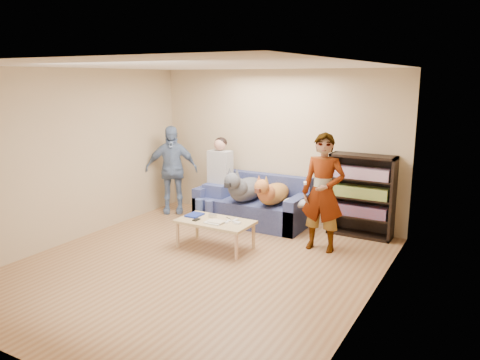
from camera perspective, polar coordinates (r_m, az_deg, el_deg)
The scene contains 27 objects.
ground at distance 6.35m, azimuth -5.42°, elevation -10.46°, with size 5.00×5.00×0.00m, color #91613D.
ceiling at distance 5.86m, azimuth -5.95°, elevation 13.70°, with size 5.00×5.00×0.00m, color white.
wall_back at distance 8.11m, azimuth 4.53°, elevation 4.14°, with size 4.50×4.50×0.00m, color tan.
wall_front at distance 4.24m, azimuth -25.52°, elevation -4.75°, with size 4.50×4.50×0.00m, color tan.
wall_left at distance 7.48m, azimuth -19.96°, elevation 2.72°, with size 5.00×5.00×0.00m, color tan.
wall_right at distance 5.05m, azimuth 15.74°, elevation -1.37°, with size 5.00×5.00×0.00m, color tan.
blanket at distance 7.54m, azimuth 6.83°, elevation -2.77°, with size 0.42×0.35×0.14m, color #A9A8AD.
person_standing_right at distance 6.77m, azimuth 10.09°, elevation -1.53°, with size 0.62×0.41×1.71m, color gray.
person_standing_left at distance 8.66m, azimuth -8.35°, elevation 1.27°, with size 0.95×0.39×1.61m, color #7A9BC3.
held_controller at distance 6.62m, azimuth 7.93°, elevation -0.36°, with size 0.04×0.12×0.03m, color white.
notebook_blue at distance 7.10m, azimuth -5.56°, elevation -4.26°, with size 0.20×0.26×0.03m, color navy.
papers at distance 6.74m, azimuth -3.14°, elevation -5.18°, with size 0.26×0.20×0.01m, color silver.
magazine at distance 6.74m, azimuth -2.83°, elevation -5.06°, with size 0.22×0.17×0.01m, color beige.
camera_silver at distance 7.00m, azimuth -3.35°, elevation -4.36°, with size 0.11×0.06×0.05m, color silver.
controller_a at distance 6.79m, azimuth -0.59°, elevation -4.97°, with size 0.04×0.13×0.03m, color white.
controller_b at distance 6.68m, azimuth -0.33°, elevation -5.25°, with size 0.09×0.06×0.03m, color white.
headphone_cup_a at distance 6.73m, azimuth -1.69°, elevation -5.17°, with size 0.07×0.07×0.02m, color white.
headphone_cup_b at distance 6.79m, azimuth -1.34°, elevation -4.99°, with size 0.07×0.07×0.02m, color white.
pen_orange at distance 6.73m, azimuth -3.92°, elevation -5.25°, with size 0.01×0.01×0.14m, color orange.
pen_black at distance 6.93m, azimuth -1.40°, elevation -4.69°, with size 0.01×0.01×0.14m, color black.
wallet at distance 6.88m, azimuth -5.34°, elevation -4.83°, with size 0.07×0.12×0.01m, color black.
sofa at distance 8.08m, azimuth 1.59°, elevation -3.26°, with size 1.90×0.85×0.82m.
person_seated at distance 8.16m, azimuth -2.79°, elevation 0.46°, with size 0.40×0.73×1.47m.
dog_gray at distance 7.81m, azimuth 0.54°, elevation -1.00°, with size 0.44×1.26×0.63m.
dog_tan at distance 7.61m, azimuth 3.90°, elevation -1.59°, with size 0.39×1.15×0.56m.
coffee_table at distance 6.86m, azimuth -3.04°, elevation -5.32°, with size 1.10×0.60×0.42m.
bookshelf at distance 7.55m, azimuth 14.61°, elevation -1.65°, with size 1.00×0.34×1.30m.
Camera 1 is at (3.38, -4.78, 2.46)m, focal length 35.00 mm.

